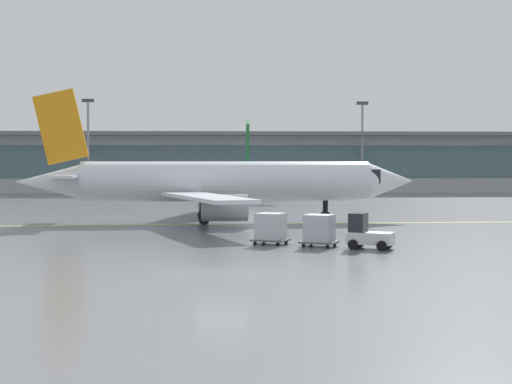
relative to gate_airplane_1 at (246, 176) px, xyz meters
name	(u,v)px	position (x,y,z in m)	size (l,w,h in m)	color
ground_plane	(221,272)	(-3.11, -66.82, -3.01)	(400.00, 400.00, 0.00)	slate
taxiway_centreline_stripe	(227,224)	(-2.73, -40.47, -3.00)	(110.00, 0.36, 0.01)	yellow
terminal_concourse	(222,162)	(-3.11, 20.80, 1.91)	(192.48, 11.00, 9.60)	#B2B7BC
gate_airplane_1	(246,176)	(0.00, 0.00, 0.00)	(28.16, 30.19, 10.03)	silver
taxiing_regional_jet	(222,183)	(-3.15, -38.49, 0.31)	(33.41, 31.05, 11.07)	silver
baggage_tug	(367,234)	(5.40, -58.04, -2.11)	(2.95, 2.46, 2.10)	silver
cargo_dolly_lead	(319,229)	(2.75, -56.75, -1.95)	(2.59, 2.36, 1.94)	#595B60
cargo_dolly_trailing	(271,227)	(-0.09, -55.37, -1.95)	(2.59, 2.36, 1.94)	#595B60
apron_light_mast_1	(88,142)	(-23.16, 12.65, 4.84)	(1.80, 0.36, 14.33)	gray
apron_light_mast_2	(362,143)	(18.50, 14.66, 4.79)	(1.80, 0.36, 14.22)	gray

